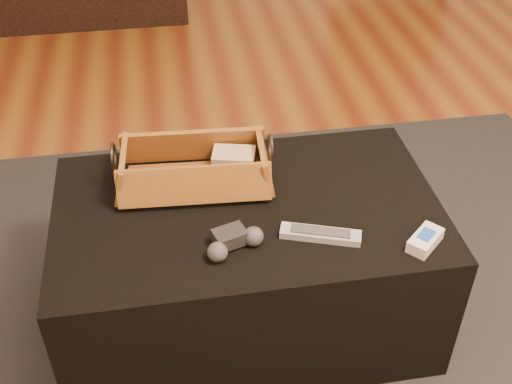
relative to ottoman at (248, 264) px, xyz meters
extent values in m
cube|color=brown|center=(0.03, -0.14, -0.23)|extent=(5.00, 5.50, 0.01)
cube|color=black|center=(0.00, -0.05, -0.22)|extent=(2.60, 2.00, 0.01)
cube|color=black|center=(0.00, 0.00, 0.00)|extent=(1.00, 0.60, 0.42)
cube|color=black|center=(-0.15, 0.10, 0.24)|extent=(0.22, 0.06, 0.02)
cube|color=#CBAD8D|center=(-0.01, 0.14, 0.26)|extent=(0.13, 0.10, 0.06)
cube|color=#9D6023|center=(-0.12, 0.12, 0.22)|extent=(0.37, 0.19, 0.01)
cube|color=#A35924|center=(-0.12, 0.21, 0.28)|extent=(0.39, 0.06, 0.10)
cube|color=#AC7027|center=(-0.13, 0.03, 0.28)|extent=(0.39, 0.06, 0.10)
cube|color=#9D5F23|center=(0.06, 0.10, 0.28)|extent=(0.05, 0.20, 0.10)
cube|color=brown|center=(-0.31, 0.13, 0.28)|extent=(0.05, 0.20, 0.10)
torus|color=#372C25|center=(0.08, 0.10, 0.32)|extent=(0.01, 0.07, 0.07)
torus|color=#2B231C|center=(-0.33, 0.13, 0.32)|extent=(0.01, 0.07, 0.07)
cube|color=black|center=(-0.06, -0.14, 0.24)|extent=(0.09, 0.07, 0.04)
sphere|color=#38383B|center=(-0.10, -0.18, 0.23)|extent=(0.06, 0.06, 0.05)
sphere|color=#37373A|center=(-0.01, -0.14, 0.23)|extent=(0.06, 0.06, 0.05)
cube|color=#B7BABF|center=(0.16, -0.15, 0.22)|extent=(0.20, 0.11, 0.02)
cube|color=#39393D|center=(0.16, -0.15, 0.23)|extent=(0.15, 0.08, 0.00)
cube|color=silver|center=(0.40, -0.21, 0.23)|extent=(0.11, 0.11, 0.03)
cube|color=blue|center=(0.40, -0.21, 0.24)|extent=(0.05, 0.05, 0.01)
camera|label=1|loc=(-0.19, -1.26, 1.27)|focal=45.00mm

